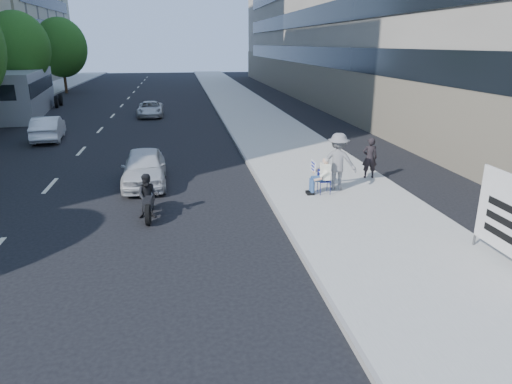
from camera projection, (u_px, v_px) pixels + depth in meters
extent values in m
plane|color=black|center=(248.00, 270.00, 11.01)|extent=(160.00, 160.00, 0.00)
cube|color=#A09E96|center=(263.00, 124.00, 30.36)|extent=(5.00, 120.00, 0.15)
cylinder|color=#382616|center=(25.00, 92.00, 36.57)|extent=(0.30, 0.30, 2.97)
ellipsoid|color=#174813|center=(18.00, 48.00, 35.52)|extent=(4.80, 4.80, 5.52)
cylinder|color=#382616|center=(65.00, 81.00, 49.76)|extent=(0.30, 0.30, 2.62)
ellipsoid|color=#174813|center=(61.00, 48.00, 48.68)|extent=(5.40, 5.40, 6.21)
cylinder|color=navy|center=(320.00, 189.00, 15.87)|extent=(0.02, 0.02, 0.45)
cylinder|color=navy|center=(330.00, 189.00, 15.93)|extent=(0.02, 0.02, 0.45)
cylinder|color=navy|center=(317.00, 186.00, 16.21)|extent=(0.02, 0.02, 0.45)
cylinder|color=navy|center=(327.00, 186.00, 16.27)|extent=(0.02, 0.02, 0.45)
cube|color=navy|center=(324.00, 181.00, 16.00)|extent=(0.40, 0.40, 0.03)
cube|color=navy|center=(323.00, 174.00, 16.12)|extent=(0.40, 0.02, 0.40)
cylinder|color=navy|center=(319.00, 180.00, 15.84)|extent=(0.44, 0.17, 0.17)
cylinder|color=navy|center=(313.00, 186.00, 15.88)|extent=(0.14, 0.14, 0.46)
cube|color=black|center=(311.00, 194.00, 15.95)|extent=(0.26, 0.11, 0.10)
cylinder|color=navy|center=(317.00, 178.00, 16.03)|extent=(0.44, 0.17, 0.17)
cylinder|color=navy|center=(311.00, 184.00, 16.07)|extent=(0.14, 0.14, 0.46)
cube|color=black|center=(309.00, 192.00, 16.14)|extent=(0.26, 0.11, 0.10)
cube|color=white|center=(325.00, 171.00, 15.89)|extent=(0.26, 0.42, 0.56)
sphere|color=tan|center=(326.00, 161.00, 15.78)|extent=(0.23, 0.23, 0.23)
ellipsoid|color=gray|center=(326.00, 160.00, 15.77)|extent=(0.22, 0.24, 0.19)
ellipsoid|color=gray|center=(323.00, 163.00, 15.79)|extent=(0.10, 0.14, 0.13)
cylinder|color=white|center=(324.00, 174.00, 15.66)|extent=(0.30, 0.10, 0.25)
cylinder|color=tan|center=(318.00, 179.00, 15.68)|extent=(0.29, 0.09, 0.14)
cylinder|color=white|center=(321.00, 169.00, 16.12)|extent=(0.26, 0.20, 0.32)
cylinder|color=tan|center=(316.00, 171.00, 16.26)|extent=(0.30, 0.21, 0.18)
cube|color=white|center=(313.00, 166.00, 16.35)|extent=(0.03, 0.55, 0.40)
imported|color=slate|center=(338.00, 162.00, 16.30)|extent=(1.53, 1.24, 2.06)
imported|color=black|center=(370.00, 158.00, 17.81)|extent=(0.65, 0.49, 1.60)
cylinder|color=#4C4C4C|center=(480.00, 205.00, 11.69)|extent=(0.06, 0.06, 2.20)
cube|color=black|center=(507.00, 208.00, 10.65)|extent=(0.01, 1.30, 0.18)
cube|color=black|center=(504.00, 222.00, 10.76)|extent=(0.01, 1.30, 0.18)
cube|color=black|center=(502.00, 235.00, 10.87)|extent=(0.01, 1.30, 0.18)
imported|color=silver|center=(144.00, 167.00, 17.49)|extent=(1.71, 4.03, 1.36)
imported|color=silver|center=(48.00, 128.00, 25.61)|extent=(1.90, 4.21, 1.34)
imported|color=silver|center=(150.00, 109.00, 34.02)|extent=(1.87, 3.98, 1.10)
cylinder|color=black|center=(148.00, 215.00, 13.64)|extent=(0.15, 0.65, 0.64)
cylinder|color=black|center=(151.00, 200.00, 14.95)|extent=(0.15, 0.65, 0.64)
cube|color=black|center=(149.00, 200.00, 14.22)|extent=(0.31, 1.21, 0.35)
imported|color=black|center=(148.00, 196.00, 14.08)|extent=(0.72, 0.58, 1.42)
cube|color=gray|center=(26.00, 92.00, 34.70)|extent=(3.97, 12.22, 3.30)
cube|color=black|center=(7.00, 85.00, 34.34)|extent=(1.49, 11.42, 1.00)
cube|color=black|center=(42.00, 85.00, 34.73)|extent=(1.49, 11.42, 1.00)
cylinder|color=black|center=(27.00, 116.00, 31.03)|extent=(0.37, 1.02, 1.00)
cylinder|color=black|center=(36.00, 112.00, 32.91)|extent=(0.37, 1.02, 1.00)
cylinder|color=black|center=(25.00, 102.00, 38.15)|extent=(0.37, 1.02, 1.00)
cylinder|color=black|center=(56.00, 102.00, 38.54)|extent=(0.37, 1.02, 1.00)
cylinder|color=black|center=(30.00, 100.00, 39.56)|extent=(0.37, 1.02, 1.00)
cylinder|color=black|center=(61.00, 100.00, 39.94)|extent=(0.37, 1.02, 1.00)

